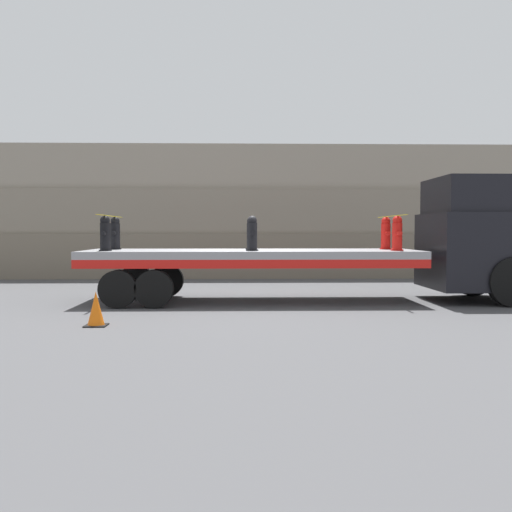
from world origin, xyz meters
The scene contains 13 objects.
ground_plane centered at (0.00, 0.00, 0.00)m, with size 120.00×120.00×0.00m, color #474749.
rock_cliff centered at (0.00, 8.31, 2.48)m, with size 60.00×3.30×4.95m.
truck_cab centered at (5.63, 0.00, 1.53)m, with size 2.32×2.58×3.06m.
flatbed_trailer centered at (-0.50, 0.00, 1.03)m, with size 8.13×2.54×1.28m.
fire_hydrant_black_near_0 centered at (-3.47, -0.54, 1.68)m, with size 0.30×0.53×0.83m.
fire_hydrant_black_far_0 centered at (-3.47, 0.54, 1.68)m, with size 0.30×0.53×0.83m.
fire_hydrant_black_near_1 centered at (0.00, -0.54, 1.68)m, with size 0.30×0.53×0.83m.
fire_hydrant_black_far_1 centered at (0.00, 0.54, 1.68)m, with size 0.30×0.53×0.83m.
fire_hydrant_red_near_2 centered at (3.47, -0.54, 1.68)m, with size 0.30×0.53×0.83m.
fire_hydrant_red_far_2 centered at (3.47, 0.54, 1.68)m, with size 0.30×0.53×0.83m.
cargo_strap_rear centered at (-3.47, 0.00, 2.12)m, with size 0.05×2.64×0.01m.
cargo_strap_middle centered at (3.47, 0.00, 2.12)m, with size 0.05×2.64×0.01m.
traffic_cone centered at (-2.93, -3.58, 0.31)m, with size 0.40×0.40×0.64m.
Camera 1 is at (-0.27, -14.05, 1.74)m, focal length 40.00 mm.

